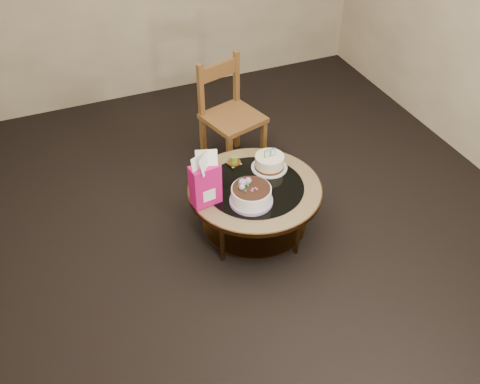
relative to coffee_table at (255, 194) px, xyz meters
name	(u,v)px	position (x,y,z in m)	size (l,w,h in m)	color
ground	(254,230)	(0.00, 0.00, -0.38)	(5.00, 5.00, 0.00)	black
room_walls	(258,51)	(0.00, 0.00, 1.16)	(4.52, 5.02, 2.61)	beige
coffee_table	(255,194)	(0.00, 0.00, 0.00)	(1.02, 1.02, 0.46)	#523517
decorated_cake	(251,196)	(-0.10, -0.15, 0.14)	(0.32, 0.32, 0.18)	#AA8AC3
cream_cake	(269,162)	(0.19, 0.16, 0.14)	(0.28, 0.28, 0.18)	silver
gift_bag	(205,180)	(-0.40, -0.03, 0.29)	(0.22, 0.17, 0.42)	#C61273
pillar_candle	(234,161)	(-0.04, 0.32, 0.11)	(0.11, 0.11, 0.08)	#D2BE56
dining_chair	(230,115)	(0.18, 0.94, 0.12)	(0.56, 0.56, 0.98)	brown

